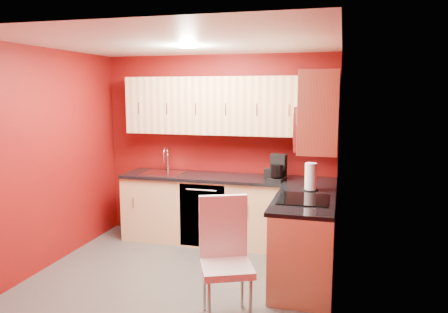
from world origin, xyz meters
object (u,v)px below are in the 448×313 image
at_px(paper_towel, 311,177).
at_px(napkin_holder, 270,174).
at_px(sink, 163,170).
at_px(dining_chair, 227,261).
at_px(coffee_maker, 277,168).
at_px(microwave, 317,127).

bearing_deg(paper_towel, napkin_holder, 138.70).
bearing_deg(sink, dining_chair, -53.80).
relative_size(coffee_maker, napkin_holder, 2.30).
bearing_deg(coffee_maker, sink, -172.52).
height_order(sink, napkin_holder, sink).
distance_m(coffee_maker, napkin_holder, 0.13).
height_order(microwave, coffee_maker, microwave).
relative_size(microwave, napkin_holder, 5.41).
xyz_separation_m(microwave, paper_towel, (-0.08, 0.46, -0.60)).
bearing_deg(napkin_holder, sink, 177.04).
bearing_deg(dining_chair, coffee_maker, 61.08).
bearing_deg(dining_chair, paper_towel, 42.17).
xyz_separation_m(microwave, sink, (-2.09, 1.00, -0.72)).
relative_size(microwave, coffee_maker, 2.35).
bearing_deg(napkin_holder, microwave, -56.65).
distance_m(sink, dining_chair, 2.40).
height_order(sink, coffee_maker, sink).
height_order(microwave, napkin_holder, microwave).
xyz_separation_m(coffee_maker, paper_towel, (0.45, -0.44, -0.01)).
relative_size(sink, coffee_maker, 1.61).
relative_size(microwave, sink, 1.46).
bearing_deg(sink, microwave, -25.60).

